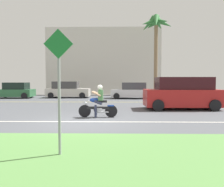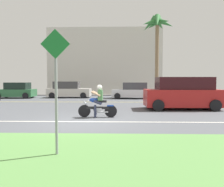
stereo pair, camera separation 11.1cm
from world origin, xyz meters
The scene contains 12 objects.
ground centered at (0.00, 3.00, -0.02)m, with size 56.00×30.00×0.04m, color #4C4F54.
grass_median centered at (0.00, -4.10, 0.03)m, with size 56.00×3.80×0.06m, color #548442.
lane_line_near centered at (0.00, 0.09, 0.00)m, with size 50.40×0.12×0.01m, color silver.
lane_line_far centered at (0.00, 8.74, 0.00)m, with size 50.40×0.12×0.01m, color yellow.
motorcyclist centered at (0.51, 1.26, 0.63)m, with size 1.77×0.58×1.48m.
suv_nearby centered at (5.20, 4.39, 0.91)m, with size 4.51×2.12×1.87m.
parked_car_0 centered at (-8.55, 12.82, 0.71)m, with size 3.66×2.08×1.52m.
parked_car_1 centered at (-3.56, 13.55, 0.75)m, with size 4.22×2.00×1.61m.
parked_car_2 centered at (2.82, 12.55, 0.71)m, with size 3.91×2.07×1.52m.
palm_tree_0 centered at (5.44, 15.14, 7.19)m, with size 3.63×3.57×8.59m.
street_sign centered at (0.12, -4.16, 1.65)m, with size 0.62×0.06×2.73m.
building_far centered at (-0.33, 21.00, 4.14)m, with size 14.29×4.00×8.29m, color beige.
Camera 2 is at (1.46, -8.92, 1.64)m, focal length 36.23 mm.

